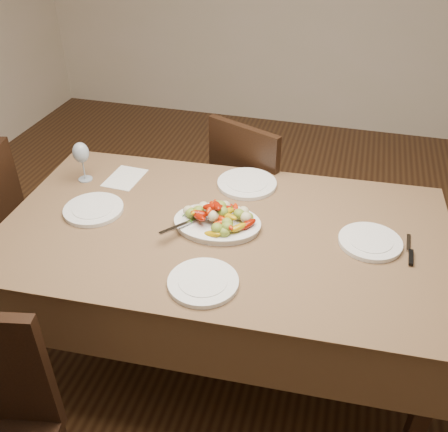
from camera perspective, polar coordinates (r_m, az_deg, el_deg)
floor at (r=2.47m, az=0.13°, el=-18.18°), size 6.00×6.00×0.00m
dining_table at (r=2.30m, az=0.00°, el=-9.09°), size 1.89×1.14×0.76m
chair_far at (r=2.82m, az=4.40°, el=2.67°), size 0.55×0.55×0.95m
serving_platter at (r=2.05m, az=-0.78°, el=-0.97°), size 0.36×0.28×0.02m
roasted_vegetables at (r=2.02m, az=-0.79°, el=0.34°), size 0.30×0.21×0.09m
serving_spoon at (r=2.02m, az=-2.82°, el=-0.49°), size 0.27×0.20×0.03m
plate_left at (r=2.22m, az=-14.68°, el=0.72°), size 0.26×0.26×0.02m
plate_right at (r=2.05m, az=16.35°, el=-2.87°), size 0.25×0.25×0.02m
plate_far at (r=2.34m, az=2.64°, el=3.71°), size 0.28×0.28×0.02m
plate_near at (r=1.79m, az=-2.40°, el=-7.59°), size 0.25×0.25×0.02m
wine_glass at (r=2.42m, az=-15.90°, el=6.11°), size 0.08×0.08×0.20m
menu_card at (r=2.44m, az=-11.26°, el=4.30°), size 0.16×0.22×0.00m
table_knife at (r=2.05m, az=20.45°, el=-3.77°), size 0.02×0.20×0.01m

